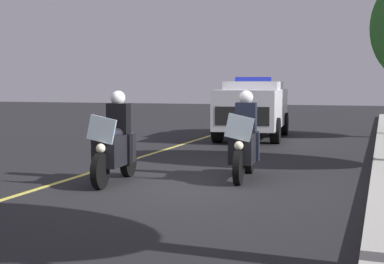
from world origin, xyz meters
The scene contains 6 objects.
ground_plane centered at (0.00, 0.00, 0.00)m, with size 80.00×80.00×0.00m, color black.
curb_strip centered at (0.00, 3.51, 0.07)m, with size 48.00×0.24×0.15m, color #B7B5AD.
lane_stripe_center centered at (0.00, -2.19, 0.00)m, with size 48.00×0.12×0.01m, color #E0D14C.
police_motorcycle_lead_left centered at (0.14, -1.19, 0.70)m, with size 2.14×0.62×1.72m.
police_motorcycle_lead_right centered at (-1.02, 1.02, 0.70)m, with size 2.14×0.62×1.72m.
police_suv centered at (-9.41, -0.56, 1.07)m, with size 5.03×2.36×2.05m.
Camera 1 is at (10.48, 3.58, 1.88)m, focal length 56.79 mm.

